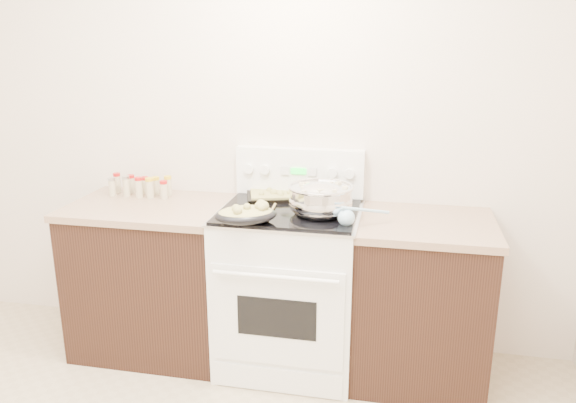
# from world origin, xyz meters

# --- Properties ---
(room_shell) EXTENTS (4.10, 3.60, 2.75)m
(room_shell) POSITION_xyz_m (0.00, 0.00, 1.70)
(room_shell) COLOR beige
(room_shell) RESTS_ON ground
(counter_left) EXTENTS (0.93, 0.67, 0.92)m
(counter_left) POSITION_xyz_m (-0.48, 1.43, 0.46)
(counter_left) COLOR black
(counter_left) RESTS_ON ground
(counter_right) EXTENTS (0.73, 0.67, 0.92)m
(counter_right) POSITION_xyz_m (1.08, 1.43, 0.46)
(counter_right) COLOR black
(counter_right) RESTS_ON ground
(kitchen_range) EXTENTS (0.78, 0.73, 1.22)m
(kitchen_range) POSITION_xyz_m (0.35, 1.42, 0.49)
(kitchen_range) COLOR white
(kitchen_range) RESTS_ON ground
(mixing_bowl) EXTENTS (0.45, 0.45, 0.20)m
(mixing_bowl) POSITION_xyz_m (0.53, 1.36, 1.02)
(mixing_bowl) COLOR silver
(mixing_bowl) RESTS_ON kitchen_range
(roasting_pan) EXTENTS (0.38, 0.33, 0.11)m
(roasting_pan) POSITION_xyz_m (0.18, 1.14, 0.99)
(roasting_pan) COLOR black
(roasting_pan) RESTS_ON kitchen_range
(baking_sheet) EXTENTS (0.49, 0.40, 0.06)m
(baking_sheet) POSITION_xyz_m (0.26, 1.65, 0.96)
(baking_sheet) COLOR black
(baking_sheet) RESTS_ON kitchen_range
(wooden_spoon) EXTENTS (0.05, 0.26, 0.04)m
(wooden_spoon) POSITION_xyz_m (0.26, 1.27, 0.95)
(wooden_spoon) COLOR #A3864A
(wooden_spoon) RESTS_ON kitchen_range
(blue_ladle) EXTENTS (0.26, 0.19, 0.11)m
(blue_ladle) POSITION_xyz_m (0.69, 1.23, 0.98)
(blue_ladle) COLOR #95C2DF
(blue_ladle) RESTS_ON kitchen_range
(spice_jars) EXTENTS (0.39, 0.14, 0.13)m
(spice_jars) POSITION_xyz_m (-0.61, 1.58, 0.98)
(spice_jars) COLOR #BFB28C
(spice_jars) RESTS_ON counter_left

